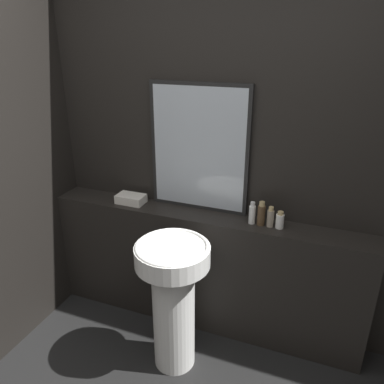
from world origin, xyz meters
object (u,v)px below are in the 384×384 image
at_px(shampoo_bottle, 252,214).
at_px(lotion_bottle, 270,217).
at_px(pedestal_sink, 173,295).
at_px(mirror, 199,149).
at_px(towel_stack, 131,199).
at_px(body_wash_bottle, 280,220).
at_px(conditioner_bottle, 261,214).

height_order(shampoo_bottle, lotion_bottle, shampoo_bottle).
height_order(pedestal_sink, mirror, mirror).
height_order(towel_stack, lotion_bottle, lotion_bottle).
bearing_deg(body_wash_bottle, shampoo_bottle, 180.00).
distance_m(towel_stack, conditioner_bottle, 0.96).
xyz_separation_m(pedestal_sink, shampoo_bottle, (0.37, 0.44, 0.43)).
bearing_deg(pedestal_sink, body_wash_bottle, 38.55).
bearing_deg(body_wash_bottle, lotion_bottle, 180.00).
xyz_separation_m(towel_stack, lotion_bottle, (1.01, -0.00, 0.03)).
relative_size(mirror, shampoo_bottle, 5.76).
height_order(pedestal_sink, lotion_bottle, lotion_bottle).
height_order(mirror, towel_stack, mirror).
bearing_deg(lotion_bottle, conditioner_bottle, 180.00).
height_order(shampoo_bottle, conditioner_bottle, conditioner_bottle).
distance_m(mirror, body_wash_bottle, 0.70).
bearing_deg(shampoo_bottle, towel_stack, 180.00).
distance_m(towel_stack, lotion_bottle, 1.01).
bearing_deg(mirror, pedestal_sink, -86.34).
distance_m(pedestal_sink, towel_stack, 0.79).
relative_size(pedestal_sink, shampoo_bottle, 5.95).
bearing_deg(pedestal_sink, towel_stack, 140.08).
bearing_deg(conditioner_bottle, mirror, 168.09).
distance_m(pedestal_sink, shampoo_bottle, 0.72).
relative_size(shampoo_bottle, body_wash_bottle, 1.32).
xyz_separation_m(mirror, lotion_bottle, (0.52, -0.10, -0.37)).
distance_m(conditioner_bottle, body_wash_bottle, 0.12).
xyz_separation_m(mirror, towel_stack, (-0.49, -0.10, -0.40)).
height_order(pedestal_sink, conditioner_bottle, conditioner_bottle).
xyz_separation_m(mirror, body_wash_bottle, (0.58, -0.10, -0.38)).
bearing_deg(pedestal_sink, conditioner_bottle, 45.54).
height_order(lotion_bottle, body_wash_bottle, lotion_bottle).
relative_size(mirror, body_wash_bottle, 7.60).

